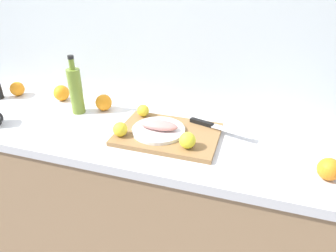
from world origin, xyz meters
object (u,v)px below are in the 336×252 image
at_px(chef_knife, 212,125).
at_px(orange_0, 61,93).
at_px(cutting_board, 168,134).
at_px(fish_fillet, 158,125).
at_px(white_plate, 159,130).
at_px(lemon_0, 143,110).
at_px(olive_oil_bottle, 76,90).

xyz_separation_m(chef_knife, orange_0, (-0.84, 0.09, 0.01)).
height_order(cutting_board, chef_knife, chef_knife).
bearing_deg(cutting_board, fish_fillet, -168.33).
distance_m(cutting_board, fish_fillet, 0.06).
bearing_deg(white_plate, chef_knife, 26.89).
distance_m(lemon_0, orange_0, 0.51).
bearing_deg(lemon_0, fish_fillet, -45.38).
height_order(fish_fillet, olive_oil_bottle, olive_oil_bottle).
relative_size(white_plate, fish_fillet, 1.33).
bearing_deg(white_plate, cutting_board, 11.67).
bearing_deg(white_plate, lemon_0, 134.62).
relative_size(fish_fillet, olive_oil_bottle, 0.59).
bearing_deg(orange_0, chef_knife, -6.35).
distance_m(fish_fillet, orange_0, 0.66).
xyz_separation_m(cutting_board, chef_knife, (0.17, 0.10, 0.02)).
bearing_deg(fish_fillet, chef_knife, 26.89).
distance_m(fish_fillet, chef_knife, 0.24).
bearing_deg(cutting_board, white_plate, -168.33).
bearing_deg(olive_oil_bottle, chef_knife, 0.82).
xyz_separation_m(cutting_board, white_plate, (-0.04, -0.01, 0.02)).
height_order(lemon_0, olive_oil_bottle, olive_oil_bottle).
distance_m(white_plate, olive_oil_bottle, 0.48).
height_order(cutting_board, orange_0, orange_0).
height_order(chef_knife, olive_oil_bottle, olive_oil_bottle).
bearing_deg(chef_knife, olive_oil_bottle, -164.42).
relative_size(lemon_0, orange_0, 0.68).
distance_m(chef_knife, lemon_0, 0.33).
relative_size(cutting_board, white_plate, 1.89).
relative_size(white_plate, lemon_0, 3.99).
relative_size(chef_knife, orange_0, 3.44).
bearing_deg(fish_fillet, orange_0, 162.11).
height_order(olive_oil_bottle, orange_0, olive_oil_bottle).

